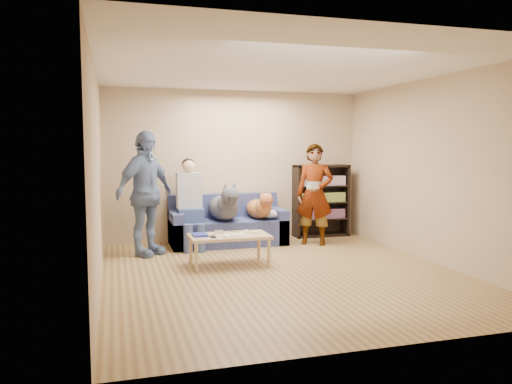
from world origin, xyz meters
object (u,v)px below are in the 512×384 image
object	(u,v)px
person_standing_left	(145,193)
sofa	(227,227)
notebook_blue	(200,235)
person_seated	(190,200)
camera_silver	(219,232)
bookshelf	(321,199)
person_standing_right	(315,194)
dog_tan	(260,208)
dog_gray	(225,206)
coffee_table	(229,238)

from	to	relation	value
person_standing_left	sofa	distance (m)	1.61
notebook_blue	person_seated	world-z (taller)	person_seated
camera_silver	bookshelf	size ratio (longest dim) A/B	0.08
person_standing_left	camera_silver	size ratio (longest dim) A/B	17.04
person_standing_right	dog_tan	xyz separation A→B (m)	(-0.86, 0.30, -0.23)
person_standing_left	notebook_blue	distance (m)	1.22
notebook_blue	camera_silver	size ratio (longest dim) A/B	2.36
person_standing_left	camera_silver	distance (m)	1.35
dog_gray	person_standing_left	bearing A→B (deg)	-164.74
person_standing_right	person_seated	xyz separation A→B (m)	(-2.03, 0.32, -0.07)
notebook_blue	coffee_table	world-z (taller)	notebook_blue
person_seated	dog_gray	bearing A→B (deg)	-4.47
notebook_blue	person_seated	xyz separation A→B (m)	(0.06, 1.28, 0.34)
sofa	person_seated	world-z (taller)	person_seated
person_standing_right	coffee_table	world-z (taller)	person_standing_right
sofa	coffee_table	size ratio (longest dim) A/B	1.73
sofa	person_seated	bearing A→B (deg)	-168.77
person_standing_left	bookshelf	world-z (taller)	person_standing_left
camera_silver	coffee_table	bearing A→B (deg)	-45.00
notebook_blue	camera_silver	world-z (taller)	camera_silver
camera_silver	bookshelf	world-z (taller)	bookshelf
person_seated	coffee_table	size ratio (longest dim) A/B	1.34
person_standing_left	dog_tan	bearing A→B (deg)	-31.13
sofa	dog_tan	distance (m)	0.64
dog_tan	person_standing_right	bearing A→B (deg)	-19.32
dog_gray	person_seated	bearing A→B (deg)	175.53
camera_silver	dog_tan	size ratio (longest dim) A/B	0.10
sofa	dog_gray	distance (m)	0.42
sofa	person_standing_right	bearing A→B (deg)	-17.95
sofa	bookshelf	bearing A→B (deg)	7.40
notebook_blue	dog_gray	distance (m)	1.40
person_standing_left	bookshelf	xyz separation A→B (m)	(3.17, 0.76, -0.26)
sofa	bookshelf	distance (m)	1.86
notebook_blue	dog_tan	bearing A→B (deg)	45.63
camera_silver	person_standing_right	bearing A→B (deg)	26.09
person_standing_left	coffee_table	world-z (taller)	person_standing_left
person_standing_left	dog_gray	bearing A→B (deg)	-26.99
camera_silver	dog_gray	distance (m)	1.23
dog_tan	notebook_blue	bearing A→B (deg)	-134.37
coffee_table	sofa	bearing A→B (deg)	78.46
person_standing_left	coffee_table	bearing A→B (deg)	-83.33
dog_gray	coffee_table	distance (m)	1.34
camera_silver	bookshelf	xyz separation A→B (m)	(2.22, 1.57, 0.23)
person_seated	dog_gray	xyz separation A→B (m)	(0.56, -0.04, -0.11)
person_standing_right	person_standing_left	xyz separation A→B (m)	(-2.76, -0.07, 0.10)
person_standing_right	coffee_table	size ratio (longest dim) A/B	1.53
camera_silver	person_seated	distance (m)	1.27
person_standing_right	dog_gray	distance (m)	1.51
notebook_blue	dog_tan	distance (m)	1.77
camera_silver	person_seated	world-z (taller)	person_seated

